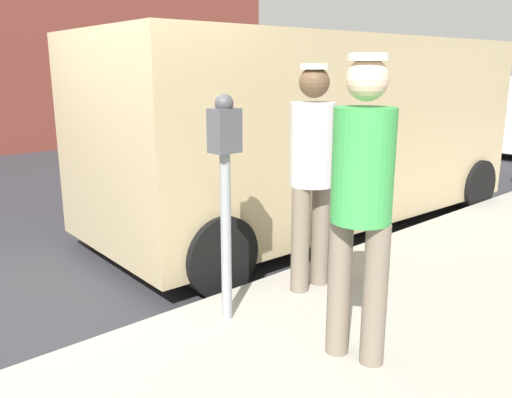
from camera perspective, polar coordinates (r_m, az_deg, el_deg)
ground_plane at (r=4.66m, az=-18.27°, el=-9.82°), size 80.00×80.00×0.00m
parking_meter_near at (r=3.40m, az=-3.37°, el=3.06°), size 0.14×0.18×1.52m
pedestrian_in_green at (r=2.96m, az=11.37°, el=0.71°), size 0.35×0.34×1.75m
pedestrian_in_gray at (r=3.95m, az=6.11°, el=3.77°), size 0.34×0.36×1.71m
parked_van at (r=6.18m, az=6.28°, el=7.70°), size 2.28×5.27×2.15m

